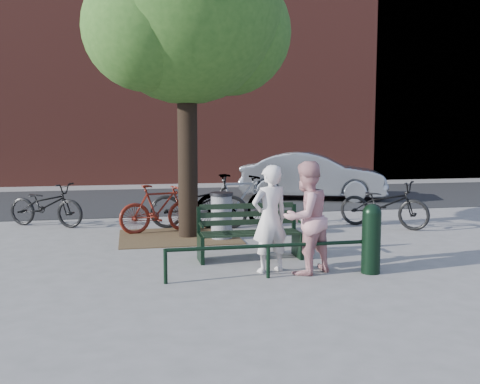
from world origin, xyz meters
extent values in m
plane|color=gray|center=(0.00, 0.00, 0.00)|extent=(90.00, 90.00, 0.00)
cube|color=brown|center=(-1.00, 2.20, 0.01)|extent=(2.40, 2.00, 0.02)
cube|color=black|center=(0.00, 8.50, 0.01)|extent=(40.00, 7.00, 0.01)
cube|color=brown|center=(0.00, 16.00, 6.00)|extent=(45.00, 4.00, 12.00)
cube|color=brown|center=(14.00, 16.00, 7.00)|extent=(10.00, 4.00, 14.00)
cube|color=black|center=(-0.84, 0.00, 0.23)|extent=(0.06, 0.52, 0.45)
cube|color=black|center=(-0.84, 0.23, 0.67)|extent=(0.06, 0.06, 0.44)
cylinder|color=black|center=(-0.84, -0.10, 0.63)|extent=(0.04, 0.36, 0.04)
cube|color=black|center=(0.84, 0.00, 0.23)|extent=(0.06, 0.52, 0.45)
cube|color=black|center=(0.84, 0.23, 0.67)|extent=(0.06, 0.06, 0.44)
cylinder|color=black|center=(0.84, -0.10, 0.63)|extent=(0.04, 0.36, 0.04)
cube|color=black|center=(0.00, 0.00, 0.45)|extent=(1.64, 0.46, 0.04)
cube|color=black|center=(0.00, 0.23, 0.74)|extent=(1.64, 0.03, 0.47)
cylinder|color=black|center=(-1.50, -1.20, 0.25)|extent=(0.06, 0.06, 0.50)
cylinder|color=black|center=(0.00, -1.20, 0.25)|extent=(0.06, 0.06, 0.50)
cylinder|color=black|center=(1.50, -1.20, 0.25)|extent=(0.06, 0.06, 0.50)
cylinder|color=black|center=(0.00, -1.20, 0.48)|extent=(3.00, 0.06, 0.06)
cylinder|color=black|center=(-0.80, 2.20, 1.90)|extent=(0.40, 0.40, 3.80)
sphere|color=#264E18|center=(-0.80, 2.20, 4.60)|extent=(3.80, 3.80, 3.80)
sphere|color=#264E18|center=(0.10, 2.50, 4.20)|extent=(2.60, 2.60, 2.60)
sphere|color=#264E18|center=(-1.60, 1.80, 4.10)|extent=(2.40, 2.40, 2.40)
imported|color=beige|center=(0.11, -0.86, 0.82)|extent=(0.68, 0.53, 1.65)
imported|color=tan|center=(0.62, -1.05, 0.85)|extent=(1.03, 0.95, 1.71)
cylinder|color=black|center=(1.60, -1.25, 0.46)|extent=(0.29, 0.29, 0.92)
sphere|color=black|center=(1.60, -1.25, 0.92)|extent=(0.29, 0.29, 0.29)
cylinder|color=gray|center=(-0.17, 1.84, 0.44)|extent=(0.42, 0.42, 0.88)
cylinder|color=black|center=(-0.17, 1.84, 0.91)|extent=(0.46, 0.46, 0.06)
imported|color=black|center=(-3.85, 4.09, 0.50)|extent=(2.00, 1.48, 1.00)
imported|color=#59150C|center=(-1.36, 2.80, 0.52)|extent=(1.80, 0.87, 1.04)
imported|color=black|center=(-0.46, 3.15, 0.58)|extent=(2.32, 1.23, 1.16)
imported|color=gray|center=(0.42, 3.15, 0.61)|extent=(2.10, 0.91, 1.22)
imported|color=black|center=(3.64, 2.38, 0.53)|extent=(1.96, 1.92, 1.07)
imported|color=gray|center=(3.83, 7.69, 0.76)|extent=(4.87, 3.14, 1.52)
camera|label=1|loc=(-1.98, -8.64, 2.11)|focal=40.00mm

